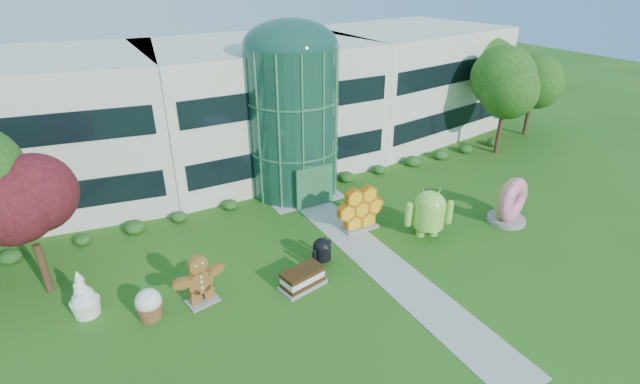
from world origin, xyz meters
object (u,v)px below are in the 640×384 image
android_black (322,249)px  donut (510,200)px  gingerbread (200,279)px  android_green (429,210)px

android_black → donut: size_ratio=0.60×
donut → gingerbread: bearing=160.0°
android_green → donut: (5.39, -1.14, -0.17)m
android_black → donut: bearing=-30.6°
android_green → android_black: bearing=-161.5°
android_green → android_black: 6.87m
android_green → android_black: (-6.81, 0.45, -0.76)m
donut → gingerbread: donut is taller
android_green → donut: 5.51m
android_green → donut: size_ratio=1.12×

